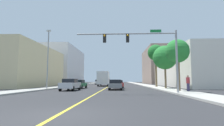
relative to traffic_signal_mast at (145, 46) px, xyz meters
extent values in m
plane|color=#2D2D30|center=(-4.84, 31.47, -4.73)|extent=(192.00, 192.00, 0.00)
cube|color=#9E9B93|center=(-13.79, 31.47, -4.65)|extent=(2.83, 168.00, 0.15)
cube|color=#B2ADA3|center=(4.11, 31.47, -4.65)|extent=(2.83, 168.00, 0.15)
cube|color=yellow|center=(-4.84, 31.47, -4.72)|extent=(0.16, 144.00, 0.01)
cube|color=beige|center=(-24.17, 18.20, -0.61)|extent=(13.46, 20.80, 8.24)
cube|color=silver|center=(-24.32, 43.80, 1.49)|extent=(13.75, 23.38, 12.43)
cube|color=silver|center=(13.83, 21.32, -1.05)|extent=(12.15, 26.06, 7.36)
cube|color=gray|center=(15.21, 51.53, 2.00)|extent=(14.90, 23.15, 13.46)
cylinder|color=gray|center=(3.09, 0.00, -1.52)|extent=(0.20, 0.20, 6.11)
cylinder|color=gray|center=(-1.85, 0.00, 1.23)|extent=(9.88, 0.14, 0.14)
cube|color=black|center=(-1.68, 0.00, 0.78)|extent=(0.32, 0.24, 0.84)
sphere|color=orange|center=(-1.68, -0.14, 1.03)|extent=(0.20, 0.20, 0.20)
cube|color=black|center=(-3.99, 0.00, 0.78)|extent=(0.32, 0.24, 0.84)
sphere|color=orange|center=(-3.99, -0.14, 1.03)|extent=(0.20, 0.20, 0.20)
cube|color=#147233|center=(1.12, 0.00, 1.48)|extent=(1.10, 0.04, 0.28)
cylinder|color=gray|center=(-12.88, 7.49, -0.44)|extent=(0.16, 0.16, 8.27)
cube|color=beige|center=(-12.88, 7.49, 3.84)|extent=(0.56, 0.28, 0.20)
cylinder|color=brown|center=(4.15, 3.03, -2.32)|extent=(0.42, 0.42, 4.52)
sphere|color=#287F33|center=(4.15, 3.03, -0.06)|extent=(2.70, 2.70, 2.70)
cone|color=#287F33|center=(4.96, 2.95, -0.26)|extent=(0.55, 1.43, 1.45)
cone|color=#287F33|center=(4.67, 3.65, -0.26)|extent=(1.29, 1.17, 1.58)
cone|color=#287F33|center=(3.63, 3.65, -0.26)|extent=(1.10, 0.98, 1.41)
cone|color=#287F33|center=(3.34, 2.96, -0.26)|extent=(0.52, 1.15, 1.38)
cone|color=#287F33|center=(3.73, 2.33, -0.26)|extent=(1.27, 0.97, 1.33)
cone|color=#287F33|center=(4.44, 2.27, -0.26)|extent=(1.40, 0.86, 1.42)
cylinder|color=brown|center=(4.37, 9.42, -2.28)|extent=(0.29, 0.29, 4.60)
sphere|color=#287F33|center=(4.37, 9.42, 0.02)|extent=(3.61, 3.61, 3.61)
cone|color=#287F33|center=(5.44, 9.52, -0.18)|extent=(0.55, 1.54, 1.90)
cone|color=#287F33|center=(4.88, 10.37, -0.18)|extent=(1.68, 1.23, 1.40)
cone|color=#287F33|center=(3.76, 10.32, -0.18)|extent=(1.59, 1.27, 1.78)
cone|color=#287F33|center=(3.29, 9.55, -0.18)|extent=(0.61, 1.84, 1.36)
cone|color=#287F33|center=(4.00, 8.40, -0.18)|extent=(1.70, 1.00, 1.36)
cone|color=#287F33|center=(4.95, 8.50, -0.18)|extent=(1.36, 1.06, 1.67)
cylinder|color=brown|center=(4.31, 15.80, -1.39)|extent=(0.38, 0.38, 6.37)
sphere|color=#1E6B28|center=(4.31, 15.80, 1.79)|extent=(3.00, 3.00, 3.00)
cone|color=#1E6B28|center=(5.21, 15.70, 1.59)|extent=(0.56, 1.45, 1.48)
cone|color=#1E6B28|center=(4.32, 16.70, 1.59)|extent=(1.56, 0.45, 1.29)
cone|color=#1E6B28|center=(3.41, 15.85, 1.59)|extent=(0.50, 1.45, 1.31)
cone|color=#1E6B28|center=(4.32, 14.90, 1.59)|extent=(1.18, 0.45, 1.36)
cube|color=#1E389E|center=(-11.12, 16.83, -4.08)|extent=(1.83, 4.29, 0.65)
cube|color=black|center=(-11.12, 16.88, -3.55)|extent=(1.56, 1.98, 0.40)
cylinder|color=black|center=(-10.39, 15.24, -4.41)|extent=(0.24, 0.65, 0.64)
cylinder|color=black|center=(-11.92, 15.28, -4.41)|extent=(0.24, 0.65, 0.64)
cylinder|color=black|center=(-10.32, 18.39, -4.41)|extent=(0.24, 0.65, 0.64)
cylinder|color=black|center=(-11.84, 18.42, -4.41)|extent=(0.24, 0.65, 0.64)
cube|color=slate|center=(-3.11, 7.45, -4.12)|extent=(1.86, 4.35, 0.57)
cube|color=black|center=(-3.11, 7.42, -3.58)|extent=(1.61, 2.18, 0.52)
cylinder|color=black|center=(-3.93, 9.05, -4.41)|extent=(0.23, 0.64, 0.64)
cylinder|color=black|center=(-2.34, 9.08, -4.41)|extent=(0.23, 0.64, 0.64)
cylinder|color=black|center=(-3.88, 5.83, -4.41)|extent=(0.23, 0.64, 0.64)
cylinder|color=black|center=(-2.29, 5.85, -4.41)|extent=(0.23, 0.64, 0.64)
cube|color=red|center=(-2.81, 13.25, -4.12)|extent=(1.93, 4.09, 0.58)
cube|color=black|center=(-2.81, 13.25, -3.61)|extent=(1.62, 1.94, 0.44)
cylinder|color=black|center=(-3.65, 14.67, -4.41)|extent=(0.25, 0.65, 0.64)
cylinder|color=black|center=(-2.11, 14.75, -4.41)|extent=(0.25, 0.65, 0.64)
cylinder|color=black|center=(-3.51, 11.76, -4.41)|extent=(0.25, 0.65, 0.64)
cylinder|color=black|center=(-1.97, 11.83, -4.41)|extent=(0.25, 0.65, 0.64)
cube|color=#BCBCC1|center=(-8.88, 5.45, -4.06)|extent=(1.83, 4.30, 0.70)
cube|color=black|center=(-8.88, 5.30, -3.47)|extent=(1.58, 1.93, 0.48)
cylinder|color=black|center=(-9.64, 7.05, -4.41)|extent=(0.23, 0.64, 0.64)
cylinder|color=black|center=(-8.08, 7.03, -4.41)|extent=(0.23, 0.64, 0.64)
cylinder|color=black|center=(-9.69, 3.87, -4.41)|extent=(0.23, 0.64, 0.64)
cylinder|color=black|center=(-8.13, 3.85, -4.41)|extent=(0.23, 0.64, 0.64)
cube|color=#196638|center=(-9.10, 11.21, -4.13)|extent=(2.00, 4.07, 0.56)
cube|color=black|center=(-9.12, 10.92, -3.60)|extent=(1.68, 2.02, 0.50)
cylinder|color=black|center=(-9.83, 12.69, -4.41)|extent=(0.25, 0.65, 0.64)
cylinder|color=black|center=(-8.23, 12.61, -4.41)|extent=(0.25, 0.65, 0.64)
cylinder|color=black|center=(-9.97, 9.80, -4.41)|extent=(0.25, 0.65, 0.64)
cylinder|color=black|center=(-8.37, 9.72, -4.41)|extent=(0.25, 0.65, 0.64)
cube|color=white|center=(-9.24, 37.57, -4.08)|extent=(1.87, 4.07, 0.66)
cube|color=black|center=(-9.23, 37.35, -3.51)|extent=(1.60, 2.14, 0.48)
cylinder|color=black|center=(-10.06, 39.00, -4.41)|extent=(0.24, 0.65, 0.64)
cylinder|color=black|center=(-8.52, 39.05, -4.41)|extent=(0.24, 0.65, 0.64)
cylinder|color=black|center=(-9.96, 36.08, -4.41)|extent=(0.24, 0.65, 0.64)
cylinder|color=black|center=(-8.42, 36.13, -4.41)|extent=(0.24, 0.65, 0.64)
cube|color=silver|center=(-6.20, 26.78, -3.48)|extent=(2.42, 2.45, 1.60)
cube|color=silver|center=(-6.15, 22.45, -2.89)|extent=(2.46, 6.25, 2.78)
cylinder|color=black|center=(-7.25, 26.77, -4.28)|extent=(0.29, 0.90, 0.90)
cylinder|color=black|center=(-5.15, 26.79, -4.28)|extent=(0.29, 0.90, 0.90)
cylinder|color=black|center=(-7.19, 20.89, -4.28)|extent=(0.29, 0.90, 0.90)
cylinder|color=black|center=(-5.09, 20.91, -4.28)|extent=(0.29, 0.90, 0.90)
cylinder|color=#3F3859|center=(4.99, 2.44, -4.16)|extent=(0.32, 0.32, 0.83)
cylinder|color=#B23338|center=(4.99, 2.44, -3.42)|extent=(0.38, 0.38, 0.66)
sphere|color=tan|center=(4.99, 2.44, -2.97)|extent=(0.23, 0.23, 0.23)
camera|label=1|loc=(-2.49, -17.19, -3.41)|focal=28.09mm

